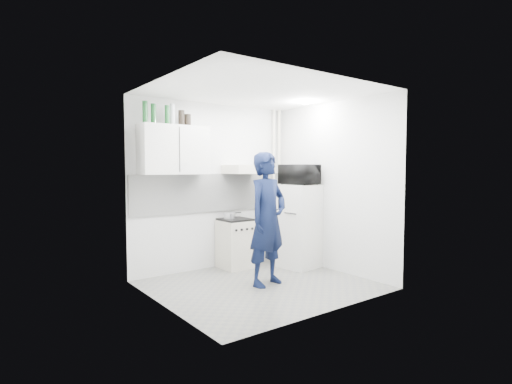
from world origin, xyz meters
TOP-DOWN VIEW (x-y plane):
  - floor at (0.00, 0.00)m, footprint 2.80×2.80m
  - ceiling at (0.00, 0.00)m, footprint 2.80×2.80m
  - wall_back at (0.00, 1.25)m, footprint 2.80×0.00m
  - wall_left at (-1.40, 0.00)m, footprint 0.00×2.60m
  - wall_right at (1.40, 0.00)m, footprint 0.00×2.60m
  - person at (0.09, -0.02)m, footprint 0.73×0.56m
  - stove at (0.26, 1.00)m, footprint 0.47×0.47m
  - fridge at (1.10, 0.43)m, footprint 0.63×0.63m
  - stove_top at (0.26, 1.00)m, footprint 0.46×0.46m
  - saucepan at (0.19, 1.07)m, footprint 0.18×0.18m
  - microwave at (1.10, 0.43)m, footprint 0.62×0.46m
  - bottle_a at (-1.17, 1.07)m, footprint 0.07×0.07m
  - bottle_b at (-1.05, 1.07)m, footprint 0.07×0.07m
  - bottle_c at (-0.85, 1.07)m, footprint 0.07×0.07m
  - bottle_d at (-0.77, 1.07)m, footprint 0.07×0.07m
  - canister_a at (-0.63, 1.07)m, footprint 0.09×0.09m
  - canister_b at (-0.53, 1.07)m, footprint 0.09×0.09m
  - upper_cabinet at (-0.75, 1.07)m, footprint 1.00×0.35m
  - range_hood at (0.45, 1.00)m, footprint 0.60×0.50m
  - backsplash at (0.00, 1.24)m, footprint 2.74×0.03m
  - pipe_a at (1.30, 1.17)m, footprint 0.05×0.05m
  - pipe_b at (1.18, 1.17)m, footprint 0.04×0.04m
  - ceiling_spot_fixture at (1.00, 0.20)m, footprint 0.10×0.10m

SIDE VIEW (x-z plane):
  - floor at x=0.00m, z-range 0.00..0.00m
  - stove at x=0.26m, z-range 0.00..0.76m
  - fridge at x=1.10m, z-range 0.00..1.33m
  - stove_top at x=0.26m, z-range 0.76..0.79m
  - saucepan at x=0.19m, z-range 0.79..0.89m
  - person at x=0.09m, z-range 0.00..1.81m
  - backsplash at x=0.00m, z-range 0.90..1.50m
  - wall_left at x=-1.40m, z-range 0.00..2.60m
  - wall_right at x=1.40m, z-range 0.00..2.60m
  - pipe_a at x=1.30m, z-range 0.00..2.60m
  - pipe_b at x=1.18m, z-range 0.00..2.60m
  - wall_back at x=0.00m, z-range -0.10..2.70m
  - microwave at x=1.10m, z-range 1.33..1.65m
  - range_hood at x=0.45m, z-range 1.50..1.64m
  - upper_cabinet at x=-0.75m, z-range 1.50..2.20m
  - canister_b at x=-0.53m, z-range 2.20..2.38m
  - canister_a at x=-0.63m, z-range 2.20..2.42m
  - bottle_c at x=-0.85m, z-range 2.20..2.48m
  - bottle_b at x=-1.05m, z-range 2.20..2.48m
  - bottle_d at x=-0.77m, z-range 2.20..2.50m
  - bottle_a at x=-1.17m, z-range 2.20..2.50m
  - ceiling_spot_fixture at x=1.00m, z-range 2.56..2.58m
  - ceiling at x=0.00m, z-range 2.60..2.60m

